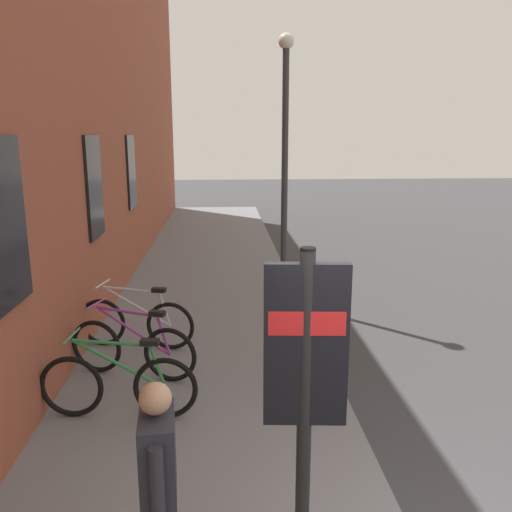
% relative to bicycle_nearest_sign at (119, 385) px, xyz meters
% --- Properties ---
extents(ground, '(60.00, 60.00, 0.00)m').
position_rel_bicycle_nearest_sign_xyz_m(ground, '(3.53, -3.63, -0.51)').
color(ground, '#38383A').
extents(sidewalk_pavement, '(24.00, 3.50, 0.12)m').
position_rel_bicycle_nearest_sign_xyz_m(sidewalk_pavement, '(5.53, -0.88, -0.45)').
color(sidewalk_pavement, slate).
rests_on(sidewalk_pavement, ground).
extents(station_facade, '(22.00, 0.65, 8.59)m').
position_rel_bicycle_nearest_sign_xyz_m(station_facade, '(6.52, 1.17, 3.78)').
color(station_facade, brown).
rests_on(station_facade, ground).
extents(bicycle_nearest_sign, '(0.48, 1.77, 0.97)m').
position_rel_bicycle_nearest_sign_xyz_m(bicycle_nearest_sign, '(0.00, 0.00, 0.00)').
color(bicycle_nearest_sign, black).
rests_on(bicycle_nearest_sign, sidewalk_pavement).
extents(bicycle_beside_lamp, '(0.69, 1.70, 0.97)m').
position_rel_bicycle_nearest_sign_xyz_m(bicycle_beside_lamp, '(1.02, 0.01, 0.00)').
color(bicycle_beside_lamp, black).
rests_on(bicycle_beside_lamp, sidewalk_pavement).
extents(bicycle_far_end, '(0.55, 1.74, 0.97)m').
position_rel_bicycle_nearest_sign_xyz_m(bicycle_far_end, '(2.01, 0.12, 0.00)').
color(bicycle_far_end, black).
rests_on(bicycle_far_end, sidewalk_pavement).
extents(transit_info_sign, '(0.13, 0.55, 2.40)m').
position_rel_bicycle_nearest_sign_xyz_m(transit_info_sign, '(-2.26, -1.69, 1.21)').
color(transit_info_sign, black).
rests_on(transit_info_sign, sidewalk_pavement).
extents(pedestrian_near_bus, '(0.43, 0.53, 1.57)m').
position_rel_bicycle_nearest_sign_xyz_m(pedestrian_near_bus, '(0.41, -2.29, 0.57)').
color(pedestrian_near_bus, '#B2A599').
rests_on(pedestrian_near_bus, sidewalk_pavement).
extents(pedestrian_crossing_street, '(0.60, 0.26, 1.57)m').
position_rel_bicycle_nearest_sign_xyz_m(pedestrian_crossing_street, '(-2.36, -0.73, 0.57)').
color(pedestrian_crossing_street, maroon).
rests_on(pedestrian_crossing_street, sidewalk_pavement).
extents(street_lamp, '(0.28, 0.28, 4.83)m').
position_rel_bicycle_nearest_sign_xyz_m(street_lamp, '(4.38, -2.33, 2.50)').
color(street_lamp, '#333338').
rests_on(street_lamp, sidewalk_pavement).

